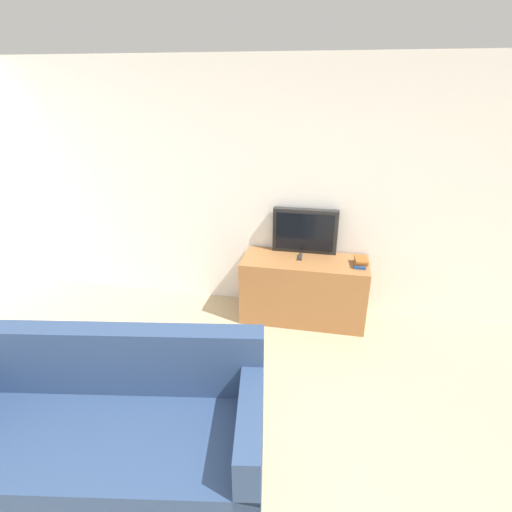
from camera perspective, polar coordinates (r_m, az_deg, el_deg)
wall_back at (r=4.21m, az=3.85°, el=9.20°), size 9.00×0.06×2.60m
tv_stand at (r=4.25m, az=6.80°, el=-4.75°), size 1.28×0.52×0.68m
television at (r=4.21m, az=7.01°, el=3.57°), size 0.67×0.09×0.47m
couch at (r=2.91m, az=-20.72°, el=-23.02°), size 2.09×1.18×0.90m
book_stack at (r=4.06m, az=14.71°, el=-0.85°), size 0.13×0.21×0.07m
remote_on_stand at (r=4.14m, az=6.34°, el=-0.11°), size 0.04×0.15×0.02m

